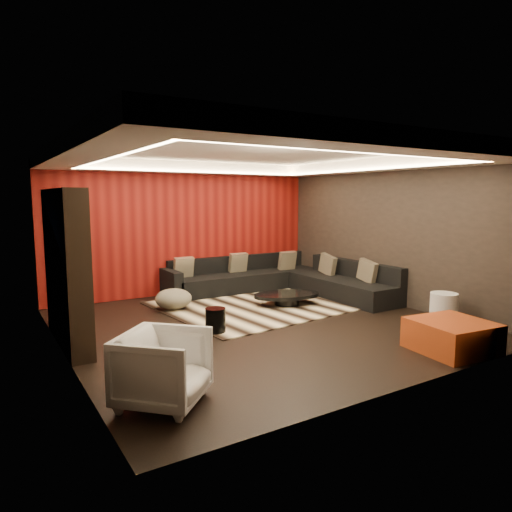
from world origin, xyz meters
TOP-DOWN VIEW (x-y plane):
  - floor at (0.00, 0.00)m, footprint 6.00×6.00m
  - ceiling at (0.00, 0.00)m, footprint 6.00×6.00m
  - wall_back at (0.00, 3.01)m, footprint 6.00×0.02m
  - wall_left at (-3.01, 0.00)m, footprint 0.02×6.00m
  - wall_right at (3.01, 0.00)m, footprint 0.02×6.00m
  - red_feature_wall at (0.00, 2.97)m, footprint 5.98×0.05m
  - soffit_back at (0.00, 2.70)m, footprint 6.00×0.60m
  - soffit_front at (0.00, -2.70)m, footprint 6.00×0.60m
  - soffit_left at (-2.70, 0.00)m, footprint 0.60×4.80m
  - soffit_right at (2.70, 0.00)m, footprint 0.60×4.80m
  - cove_back at (0.00, 2.36)m, footprint 4.80×0.08m
  - cove_front at (0.00, -2.36)m, footprint 4.80×0.08m
  - cove_left at (-2.36, 0.00)m, footprint 0.08×4.80m
  - cove_right at (2.36, 0.00)m, footprint 0.08×4.80m
  - tv_surround at (-2.85, 0.60)m, footprint 0.30×2.00m
  - tv_screen at (-2.69, 0.60)m, footprint 0.04×1.30m
  - tv_shelf at (-2.69, 0.60)m, footprint 0.04×1.60m
  - rug at (0.91, 1.19)m, footprint 4.27×3.37m
  - coffee_table at (1.14, 0.83)m, footprint 1.60×1.60m
  - drum_stool at (-0.84, -0.06)m, footprint 0.41×0.41m
  - striped_pouf at (-0.84, 1.67)m, footprint 0.80×0.80m
  - white_side_table at (2.50, -1.65)m, footprint 0.54×0.54m
  - orange_ottoman at (1.51, -2.50)m, footprint 1.05×1.05m
  - armchair at (-2.39, -1.97)m, footprint 1.15×1.15m
  - sectional_sofa at (1.73, 1.86)m, footprint 3.65×3.50m
  - throw_pillows at (1.70, 1.87)m, footprint 3.20×2.76m

SIDE VIEW (x-z plane):
  - floor at x=0.00m, z-range -0.02..0.00m
  - rug at x=0.91m, z-range 0.00..0.02m
  - coffee_table at x=1.14m, z-range 0.02..0.24m
  - drum_stool at x=-0.84m, z-range 0.02..0.39m
  - striped_pouf at x=-0.84m, z-range 0.02..0.39m
  - orange_ottoman at x=1.51m, z-range 0.00..0.42m
  - sectional_sofa at x=1.73m, z-range -0.11..0.64m
  - white_side_table at x=2.50m, z-range 0.00..0.54m
  - armchair at x=-2.39m, z-range 0.00..0.75m
  - throw_pillows at x=1.70m, z-range 0.37..0.87m
  - tv_shelf at x=-2.69m, z-range 0.68..0.72m
  - tv_surround at x=-2.85m, z-range 0.00..2.20m
  - wall_back at x=0.00m, z-range 0.00..2.80m
  - wall_left at x=-3.01m, z-range 0.00..2.80m
  - wall_right at x=3.01m, z-range 0.00..2.80m
  - red_feature_wall at x=0.00m, z-range 0.01..2.79m
  - tv_screen at x=-2.69m, z-range 1.05..1.85m
  - cove_back at x=0.00m, z-range 2.58..2.62m
  - cove_front at x=0.00m, z-range 2.58..2.62m
  - cove_left at x=-2.36m, z-range 2.58..2.62m
  - cove_right at x=2.36m, z-range 2.58..2.62m
  - soffit_back at x=0.00m, z-range 2.58..2.80m
  - soffit_front at x=0.00m, z-range 2.58..2.80m
  - soffit_left at x=-2.70m, z-range 2.58..2.80m
  - soffit_right at x=2.70m, z-range 2.58..2.80m
  - ceiling at x=0.00m, z-range 2.80..2.82m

